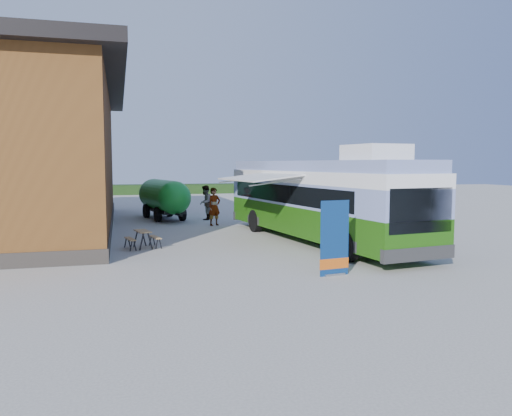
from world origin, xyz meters
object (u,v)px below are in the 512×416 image
object	(u,v)px
slurry_tanker	(164,197)
person_b	(205,203)
person_a	(214,207)
bus	(317,197)
picnic_table	(143,235)
banner	(334,245)

from	to	relation	value
slurry_tanker	person_b	bearing A→B (deg)	-34.77
person_a	person_b	xyz separation A→B (m)	(-0.01, 2.80, -0.00)
bus	picnic_table	world-z (taller)	bus
person_a	person_b	size ratio (longest dim) A/B	1.00
person_b	slurry_tanker	xyz separation A→B (m)	(-2.31, 0.99, 0.33)
slurry_tanker	bus	bearing A→B (deg)	-73.72
banner	picnic_table	distance (m)	8.20
banner	person_a	distance (m)	12.68
banner	person_b	distance (m)	15.46
bus	slurry_tanker	xyz separation A→B (m)	(-5.47, 10.33, -0.54)
bus	person_a	world-z (taller)	bus
picnic_table	slurry_tanker	bearing A→B (deg)	68.17
person_b	slurry_tanker	size ratio (longest dim) A/B	0.32
banner	person_b	bearing A→B (deg)	86.97
bus	banner	size ratio (longest dim) A/B	5.88
picnic_table	person_a	xyz separation A→B (m)	(4.00, 6.29, 0.49)
person_b	picnic_table	bearing A→B (deg)	5.58
banner	person_a	bearing A→B (deg)	87.91
banner	picnic_table	world-z (taller)	banner
banner	slurry_tanker	world-z (taller)	slurry_tanker
banner	picnic_table	xyz separation A→B (m)	(-5.20, 6.33, -0.39)
person_a	slurry_tanker	bearing A→B (deg)	97.31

